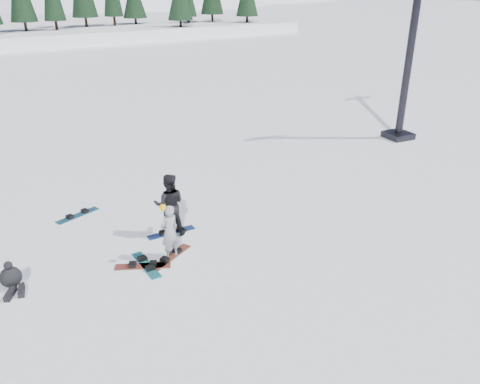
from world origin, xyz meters
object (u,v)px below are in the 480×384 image
Objects in this scene: snowboard_loose_a at (146,265)px; snowboarder_man at (169,204)px; lift_tower at (407,72)px; seated_rider at (11,278)px; snowboard_loose_c at (78,215)px; snowboard_loose_b at (143,266)px; snowboarder_woman at (169,232)px.

snowboarder_man is at bearing -46.55° from snowboard_loose_a.
snowboarder_man is at bearing -161.27° from lift_tower.
snowboard_loose_c is at bearing 72.06° from seated_rider.
seated_rider is (-18.32, -2.72, -2.93)m from lift_tower.
snowboard_loose_b is (-15.21, -3.67, -3.20)m from lift_tower.
snowboarder_woman is 4.10m from seated_rider.
snowboarder_man is 2.18m from snowboard_loose_b.
snowboard_loose_c is (-1.41, 4.07, -0.80)m from snowboarder_woman.
seated_rider is at bearing -27.59° from snowboarder_woman.
snowboarder_woman reaches higher than snowboard_loose_a.
seated_rider reaches higher than snowboard_loose_a.
snowboarder_man is at bearing -70.15° from snowboard_loose_c.
snowboard_loose_a is at bearing -14.54° from snowboarder_woman.
snowboard_loose_b is at bearing -14.48° from snowboarder_woman.
snowboarder_woman reaches higher than snowboard_loose_c.
snowboard_loose_c is (-0.56, 4.06, 0.00)m from snowboard_loose_b.
snowboarder_man reaches higher than seated_rider.
snowboarder_woman is at bearing 92.84° from snowboarder_man.
seated_rider is (-3.96, 0.95, -0.53)m from snowboarder_woman.
snowboarder_woman is 1.17× the size of snowboard_loose_c.
snowboard_loose_b is at bearing 4.40° from seated_rider.
snowboard_loose_c is at bearing -84.99° from snowboarder_woman.
snowboarder_woman reaches higher than seated_rider.
seated_rider is at bearing -145.61° from snowboard_loose_c.
lift_tower is 18.75m from seated_rider.
snowboarder_woman is at bearing -89.17° from snowboard_loose_a.
lift_tower reaches higher than snowboarder_woman.
snowboarder_woman is 4.38m from snowboard_loose_c.
lift_tower is 15.97m from snowboard_loose_b.
snowboard_loose_c is at bearing -24.11° from snowboarder_man.
snowboard_loose_a is at bearing 4.89° from seated_rider.
seated_rider is 0.64× the size of snowboard_loose_c.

